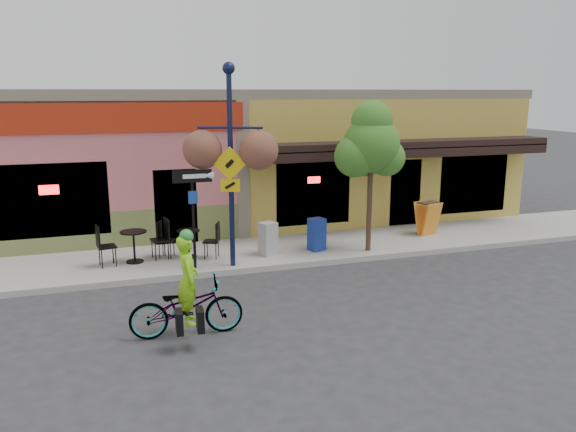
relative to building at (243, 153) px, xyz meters
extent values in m
plane|color=#2D2D30|center=(0.00, -7.50, -2.25)|extent=(90.00, 90.00, 0.00)
cube|color=#9E9B93|center=(0.00, -5.50, -2.17)|extent=(24.00, 3.00, 0.15)
cube|color=#A8A59E|center=(0.00, -6.95, -2.17)|extent=(24.00, 0.12, 0.15)
imported|color=maroon|center=(-3.59, -10.16, -1.70)|extent=(2.12, 0.84, 1.10)
imported|color=#85D716|center=(-3.54, -10.16, -1.42)|extent=(0.43, 0.63, 1.67)
camera|label=1|loc=(-4.85, -20.00, 2.20)|focal=35.00mm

